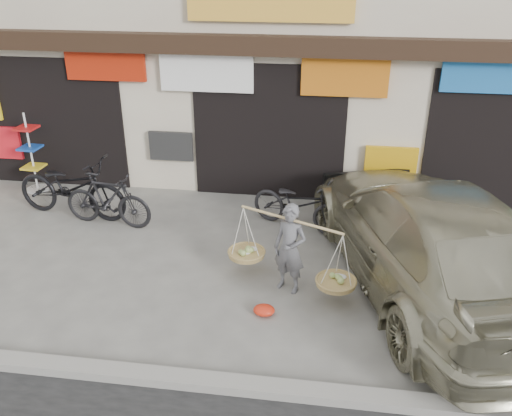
# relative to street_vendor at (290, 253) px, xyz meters

# --- Properties ---
(ground) EXTENTS (70.00, 70.00, 0.00)m
(ground) POSITION_rel_street_vendor_xyz_m (-0.71, -0.14, -0.63)
(ground) COLOR gray
(ground) RESTS_ON ground
(kerb) EXTENTS (70.00, 0.25, 0.12)m
(kerb) POSITION_rel_street_vendor_xyz_m (-0.71, -2.14, -0.57)
(kerb) COLOR gray
(kerb) RESTS_ON ground
(shophouse_block) EXTENTS (14.00, 6.32, 7.00)m
(shophouse_block) POSITION_rel_street_vendor_xyz_m (-0.71, 6.27, 2.82)
(shophouse_block) COLOR beige
(shophouse_block) RESTS_ON ground
(street_vendor) EXTENTS (1.94, 1.17, 1.40)m
(street_vendor) POSITION_rel_street_vendor_xyz_m (0.00, 0.00, 0.00)
(street_vendor) COLOR slate
(street_vendor) RESTS_ON ground
(bike_0) EXTENTS (2.36, 1.13, 1.19)m
(bike_0) POSITION_rel_street_vendor_xyz_m (-4.28, 1.90, -0.04)
(bike_0) COLOR black
(bike_0) RESTS_ON ground
(bike_1) EXTENTS (1.76, 0.70, 1.03)m
(bike_1) POSITION_rel_street_vendor_xyz_m (-3.47, 1.62, -0.12)
(bike_1) COLOR black
(bike_1) RESTS_ON ground
(bike_2) EXTENTS (1.95, 1.30, 0.97)m
(bike_2) POSITION_rel_street_vendor_xyz_m (-0.00, 1.99, -0.15)
(bike_2) COLOR black
(bike_2) RESTS_ON ground
(suv) EXTENTS (3.88, 6.15, 1.66)m
(suv) POSITION_rel_street_vendor_xyz_m (2.01, 0.42, 0.20)
(suv) COLOR #ADA98B
(suv) RESTS_ON ground
(display_rack) EXTENTS (0.46, 0.46, 1.68)m
(display_rack) POSITION_rel_street_vendor_xyz_m (-5.61, 2.93, 0.04)
(display_rack) COLOR silver
(display_rack) RESTS_ON ground
(red_bag) EXTENTS (0.31, 0.25, 0.14)m
(red_bag) POSITION_rel_street_vendor_xyz_m (-0.29, -0.68, -0.56)
(red_bag) COLOR red
(red_bag) RESTS_ON ground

